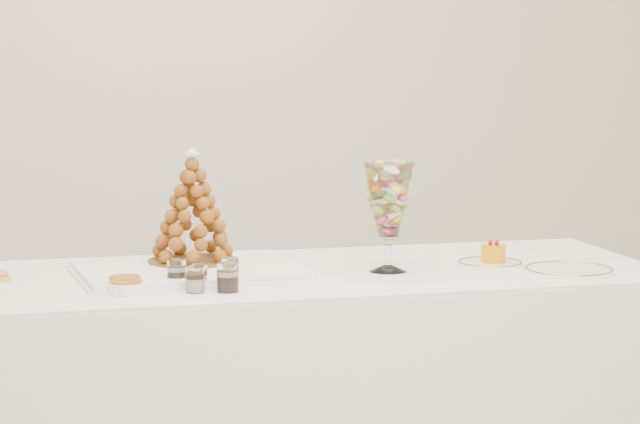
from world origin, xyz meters
name	(u,v)px	position (x,y,z in m)	size (l,w,h in m)	color
buffet_table	(315,399)	(0.06, 0.25, 0.38)	(2.04, 0.88, 0.77)	white
lace_tray	(189,270)	(-0.30, 0.30, 0.78)	(0.62, 0.46, 0.02)	white
macaron_vase	(389,201)	(0.26, 0.18, 0.97)	(0.14, 0.14, 0.32)	white
cake_plate	(490,263)	(0.59, 0.20, 0.77)	(0.20, 0.20, 0.01)	white
spare_plate	(569,270)	(0.76, 0.02, 0.77)	(0.26, 0.26, 0.01)	white
pink_tart	(1,277)	(-0.82, 0.32, 0.78)	(0.05, 0.05, 0.03)	tan
verrine_a	(177,272)	(-0.36, 0.14, 0.80)	(0.05, 0.05, 0.07)	white
verrine_b	(199,276)	(-0.31, 0.09, 0.80)	(0.05, 0.05, 0.06)	white
verrine_c	(230,270)	(-0.21, 0.15, 0.80)	(0.05, 0.05, 0.07)	white
verrine_d	(195,279)	(-0.33, 0.02, 0.80)	(0.05, 0.05, 0.07)	white
verrine_e	(228,277)	(-0.25, 0.01, 0.80)	(0.06, 0.06, 0.08)	white
ramekin_back	(125,283)	(-0.51, 0.13, 0.78)	(0.10, 0.10, 0.03)	white
ramekin_front	(126,288)	(-0.51, 0.06, 0.78)	(0.10, 0.10, 0.03)	white
croquembouche	(193,207)	(-0.27, 0.39, 0.95)	(0.27, 0.27, 0.33)	brown
mousse_cake	(493,253)	(0.60, 0.19, 0.80)	(0.07, 0.07, 0.07)	orange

